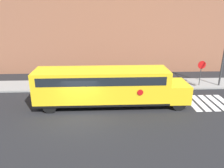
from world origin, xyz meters
name	(u,v)px	position (x,y,z in m)	size (l,w,h in m)	color
ground_plane	(81,117)	(0.00, 0.00, 0.00)	(60.00, 60.00, 0.00)	black
sidewalk_strip	(87,85)	(0.00, 6.50, 0.07)	(44.00, 3.00, 0.15)	gray
building_backdrop	(88,13)	(0.00, 13.00, 6.76)	(32.00, 4.00, 13.52)	#935B42
crosswalk_stripes	(208,103)	(10.21, 2.00, 0.00)	(3.30, 3.20, 0.01)	white
school_bus	(107,85)	(1.91, 1.84, 1.71)	(11.67, 2.57, 2.94)	yellow
stop_sign	(201,70)	(11.02, 5.78, 1.73)	(0.77, 0.10, 2.58)	#38383A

